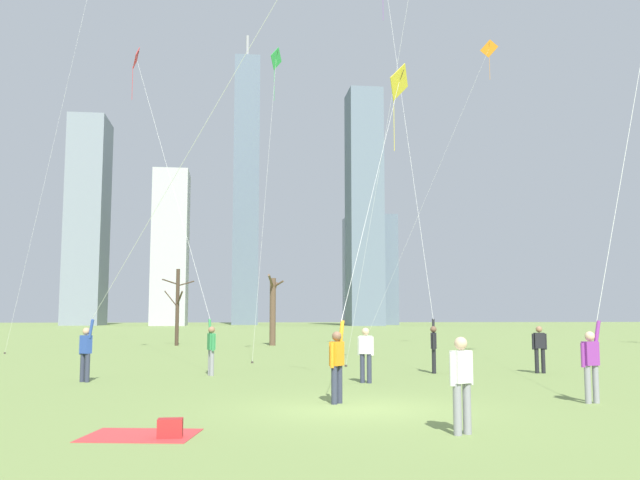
# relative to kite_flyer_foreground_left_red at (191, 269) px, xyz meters

# --- Properties ---
(ground_plane) EXTENTS (400.00, 400.00, 0.00)m
(ground_plane) POSITION_rel_kite_flyer_foreground_left_red_xyz_m (4.18, -10.94, -3.69)
(ground_plane) COLOR #7A934C
(kite_flyer_foreground_left_red) EXTENTS (4.73, 12.54, 15.83)m
(kite_flyer_foreground_left_red) POSITION_rel_kite_flyer_foreground_left_red_xyz_m (0.00, 0.00, 0.00)
(kite_flyer_foreground_left_red) COLOR gray
(kite_flyer_foreground_left_red) RESTS_ON ground
(kite_flyer_midfield_center_pink) EXTENTS (8.26, 8.26, 14.15)m
(kite_flyer_midfield_center_pink) POSITION_rel_kite_flyer_foreground_left_red_xyz_m (-1.12, -5.73, 0.02)
(kite_flyer_midfield_center_pink) COLOR #33384C
(kite_flyer_midfield_center_pink) RESTS_ON ground
(kite_flyer_far_back_purple) EXTENTS (1.36, 12.18, 20.64)m
(kite_flyer_far_back_purple) POSITION_rel_kite_flyer_foreground_left_red_xyz_m (8.68, -0.13, 0.90)
(kite_flyer_far_back_purple) COLOR black
(kite_flyer_far_back_purple) RESTS_ON ground
(kite_flyer_midfield_left_yellow) EXTENTS (4.42, 9.69, 11.47)m
(kite_flyer_midfield_left_yellow) POSITION_rel_kite_flyer_foreground_left_red_xyz_m (4.82, -7.92, -0.38)
(kite_flyer_midfield_left_yellow) COLOR #33384C
(kite_flyer_midfield_left_yellow) RESTS_ON ground
(kite_flyer_foreground_right_blue) EXTENTS (8.30, 4.85, 22.82)m
(kite_flyer_foreground_right_blue) POSITION_rel_kite_flyer_foreground_left_red_xyz_m (11.35, -9.72, 2.09)
(kite_flyer_foreground_right_blue) COLOR gray
(kite_flyer_foreground_right_blue) RESTS_ON ground
(bystander_watching_nearby) EXTENTS (0.50, 0.25, 1.62)m
(bystander_watching_nearby) POSITION_rel_kite_flyer_foreground_left_red_xyz_m (12.13, -2.77, -2.78)
(bystander_watching_nearby) COLOR black
(bystander_watching_nearby) RESTS_ON ground
(bystander_far_off_by_trees) EXTENTS (0.47, 0.33, 1.62)m
(bystander_far_off_by_trees) POSITION_rel_kite_flyer_foreground_left_red_xyz_m (5.39, -14.38, -2.78)
(bystander_far_off_by_trees) COLOR gray
(bystander_far_off_by_trees) RESTS_ON ground
(bystander_strolling_midfield) EXTENTS (0.44, 0.35, 1.62)m
(bystander_strolling_midfield) POSITION_rel_kite_flyer_foreground_left_red_xyz_m (5.48, -5.42, -2.78)
(bystander_strolling_midfield) COLOR #33384C
(bystander_strolling_midfield) RESTS_ON ground
(distant_kite_drifting_right_green) EXTENTS (1.45, 3.61, 15.04)m
(distant_kite_drifting_right_green) POSITION_rel_kite_flyer_foreground_left_red_xyz_m (3.41, 6.42, 9.78)
(distant_kite_drifting_right_green) COLOR green
(distant_kite_drifting_right_green) RESTS_ON ground
(distant_kite_drifting_left_orange) EXTENTS (7.87, 2.67, 18.20)m
(distant_kite_drifting_left_orange) POSITION_rel_kite_flyer_foreground_left_red_xyz_m (15.72, 12.05, 12.40)
(distant_kite_drifting_left_orange) COLOR orange
(distant_kite_drifting_left_orange) RESTS_ON ground
(picnic_spot) EXTENTS (2.02, 1.70, 0.31)m
(picnic_spot) POSITION_rel_kite_flyer_foreground_left_red_xyz_m (0.35, -13.96, -3.59)
(picnic_spot) COLOR #CC3838
(picnic_spot) RESTS_ON ground
(bare_tree_far_right_edge) EXTENTS (2.23, 2.03, 5.13)m
(bare_tree_far_right_edge) POSITION_rel_kite_flyer_foreground_left_red_xyz_m (-2.16, 21.54, -0.97)
(bare_tree_far_right_edge) COLOR #423326
(bare_tree_far_right_edge) RESTS_ON ground
(bare_tree_rightmost) EXTENTS (1.16, 2.78, 4.70)m
(bare_tree_rightmost) POSITION_rel_kite_flyer_foreground_left_red_xyz_m (4.23, 20.93, -1.19)
(bare_tree_rightmost) COLOR brown
(bare_tree_rightmost) RESTS_ON ground
(skyline_squat_block) EXTENTS (6.84, 8.31, 48.99)m
(skyline_squat_block) POSITION_rel_kite_flyer_foreground_left_red_xyz_m (28.34, 113.18, 20.81)
(skyline_squat_block) COLOR slate
(skyline_squat_block) RESTS_ON ground
(skyline_tall_tower) EXTENTS (5.82, 8.55, 68.05)m
(skyline_tall_tower) POSITION_rel_kite_flyer_foreground_left_red_xyz_m (4.13, 132.08, 27.31)
(skyline_tall_tower) COLOR slate
(skyline_tall_tower) RESTS_ON ground
(skyline_mid_tower_left) EXTENTS (10.85, 10.67, 24.53)m
(skyline_mid_tower_left) POSITION_rel_kite_flyer_foreground_left_red_xyz_m (32.27, 127.58, 8.58)
(skyline_mid_tower_left) COLOR slate
(skyline_mid_tower_left) RESTS_ON ground
(skyline_wide_slab) EXTENTS (7.63, 11.69, 44.62)m
(skyline_wide_slab) POSITION_rel_kite_flyer_foreground_left_red_xyz_m (-29.77, 126.07, 18.63)
(skyline_wide_slab) COLOR gray
(skyline_wide_slab) RESTS_ON ground
(skyline_short_annex) EXTENTS (7.05, 9.23, 31.81)m
(skyline_short_annex) POSITION_rel_kite_flyer_foreground_left_red_xyz_m (-11.38, 117.99, 12.22)
(skyline_short_annex) COLOR #B2B2B7
(skyline_short_annex) RESTS_ON ground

